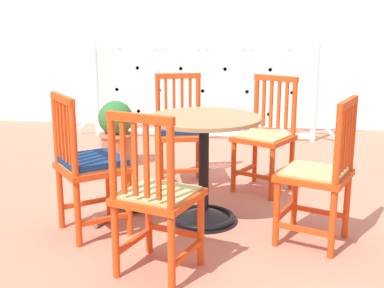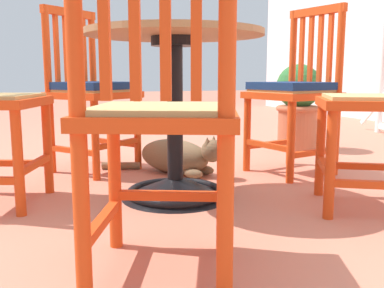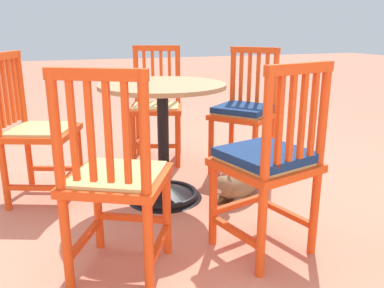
% 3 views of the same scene
% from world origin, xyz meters
% --- Properties ---
extents(ground_plane, '(24.00, 24.00, 0.00)m').
position_xyz_m(ground_plane, '(0.00, 0.00, 0.00)').
color(ground_plane, '#C6755B').
extents(building_wall_backdrop, '(10.00, 0.20, 2.80)m').
position_xyz_m(building_wall_backdrop, '(0.00, 3.35, 1.40)').
color(building_wall_backdrop, white).
rests_on(building_wall_backdrop, ground_plane).
extents(lattice_fence_panel, '(2.99, 0.06, 1.10)m').
position_xyz_m(lattice_fence_panel, '(-0.25, 2.57, 0.55)').
color(lattice_fence_panel, white).
rests_on(lattice_fence_panel, ground_plane).
extents(cafe_table, '(0.76, 0.76, 0.73)m').
position_xyz_m(cafe_table, '(0.03, 0.09, 0.28)').
color(cafe_table, black).
rests_on(cafe_table, ground_plane).
extents(orange_chair_tucked_in, '(0.51, 0.51, 0.91)m').
position_xyz_m(orange_chair_tucked_in, '(-0.14, -0.68, 0.43)').
color(orange_chair_tucked_in, '#D64214').
rests_on(orange_chair_tucked_in, ground_plane).
extents(orange_chair_at_corner, '(0.52, 0.52, 0.91)m').
position_xyz_m(orange_chair_at_corner, '(0.76, -0.17, 0.43)').
color(orange_chair_at_corner, '#D64214').
rests_on(orange_chair_at_corner, ground_plane).
extents(orange_chair_by_planter, '(0.54, 0.54, 0.91)m').
position_xyz_m(orange_chair_by_planter, '(0.45, 0.82, 0.43)').
color(orange_chair_by_planter, '#D64214').
rests_on(orange_chair_by_planter, ground_plane).
extents(orange_chair_facing_out, '(0.49, 0.49, 0.91)m').
position_xyz_m(orange_chair_facing_out, '(-0.25, 0.86, 0.45)').
color(orange_chair_facing_out, '#D64214').
rests_on(orange_chair_facing_out, ground_plane).
extents(orange_chair_near_fence, '(0.56, 0.56, 0.91)m').
position_xyz_m(orange_chair_near_fence, '(-0.67, -0.19, 0.45)').
color(orange_chair_near_fence, '#D64214').
rests_on(orange_chair_near_fence, ground_plane).
extents(tabby_cat, '(0.51, 0.59, 0.23)m').
position_xyz_m(tabby_cat, '(-0.41, 0.25, 0.10)').
color(tabby_cat, brown).
rests_on(tabby_cat, ground_plane).
extents(terracotta_planter, '(0.32, 0.32, 0.62)m').
position_xyz_m(terracotta_planter, '(-0.91, 1.31, 0.33)').
color(terracotta_planter, '#B25B3D').
rests_on(terracotta_planter, ground_plane).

